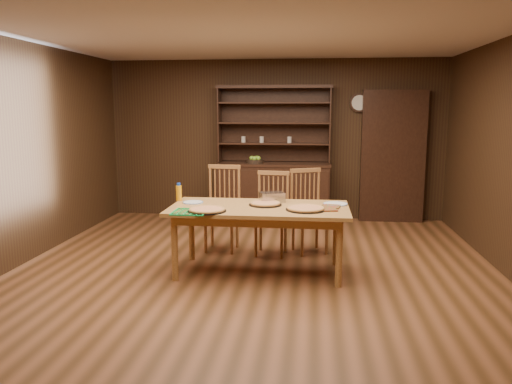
# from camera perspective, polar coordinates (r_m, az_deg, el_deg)

# --- Properties ---
(floor) EXTENTS (6.00, 6.00, 0.00)m
(floor) POSITION_cam_1_polar(r_m,az_deg,el_deg) (5.60, -0.33, -9.39)
(floor) COLOR brown
(floor) RESTS_ON ground
(room_shell) EXTENTS (6.00, 6.00, 6.00)m
(room_shell) POSITION_cam_1_polar(r_m,az_deg,el_deg) (5.30, -0.34, 6.96)
(room_shell) COLOR beige
(room_shell) RESTS_ON floor
(china_hutch) EXTENTS (1.84, 0.52, 2.17)m
(china_hutch) POSITION_cam_1_polar(r_m,az_deg,el_deg) (8.13, 2.00, 0.92)
(china_hutch) COLOR #321B10
(china_hutch) RESTS_ON floor
(doorway) EXTENTS (1.00, 0.18, 2.10)m
(doorway) POSITION_cam_1_polar(r_m,az_deg,el_deg) (8.29, 15.35, 3.92)
(doorway) COLOR #321B10
(doorway) RESTS_ON floor
(wall_clock) EXTENTS (0.30, 0.05, 0.30)m
(wall_clock) POSITION_cam_1_polar(r_m,az_deg,el_deg) (8.24, 11.71, 9.96)
(wall_clock) COLOR #321B10
(wall_clock) RESTS_ON room_shell
(dining_table) EXTENTS (1.96, 0.98, 0.75)m
(dining_table) POSITION_cam_1_polar(r_m,az_deg,el_deg) (5.50, 0.37, -2.47)
(dining_table) COLOR #BB8440
(dining_table) RESTS_ON floor
(chair_left) EXTENTS (0.47, 0.45, 1.09)m
(chair_left) POSITION_cam_1_polar(r_m,az_deg,el_deg) (6.46, -3.80, -1.49)
(chair_left) COLOR #9D6836
(chair_left) RESTS_ON floor
(chair_center) EXTENTS (0.46, 0.44, 1.04)m
(chair_center) POSITION_cam_1_polar(r_m,az_deg,el_deg) (6.28, 1.84, -2.10)
(chair_center) COLOR #9D6836
(chair_center) RESTS_ON floor
(chair_right) EXTENTS (0.56, 0.55, 1.06)m
(chair_right) POSITION_cam_1_polar(r_m,az_deg,el_deg) (6.39, 5.94, -1.82)
(chair_right) COLOR #9D6836
(chair_right) RESTS_ON floor
(pizza_left) EXTENTS (0.40, 0.40, 0.04)m
(pizza_left) POSITION_cam_1_polar(r_m,az_deg,el_deg) (5.24, -5.62, -2.04)
(pizza_left) COLOR black
(pizza_left) RESTS_ON dining_table
(pizza_right) EXTENTS (0.42, 0.42, 0.04)m
(pizza_right) POSITION_cam_1_polar(r_m,az_deg,el_deg) (5.31, 5.70, -1.89)
(pizza_right) COLOR black
(pizza_right) RESTS_ON dining_table
(pizza_center) EXTENTS (0.37, 0.37, 0.04)m
(pizza_center) POSITION_cam_1_polar(r_m,az_deg,el_deg) (5.56, 1.07, -1.34)
(pizza_center) COLOR black
(pizza_center) RESTS_ON dining_table
(cooling_rack) EXTENTS (0.42, 0.42, 0.02)m
(cooling_rack) POSITION_cam_1_polar(r_m,az_deg,el_deg) (5.22, -7.56, -2.24)
(cooling_rack) COLOR #0DB34B
(cooling_rack) RESTS_ON dining_table
(plate_left) EXTENTS (0.23, 0.23, 0.02)m
(plate_left) POSITION_cam_1_polar(r_m,az_deg,el_deg) (5.72, -7.21, -1.18)
(plate_left) COLOR white
(plate_left) RESTS_ON dining_table
(plate_right) EXTENTS (0.27, 0.27, 0.02)m
(plate_right) POSITION_cam_1_polar(r_m,az_deg,el_deg) (5.65, 9.05, -1.36)
(plate_right) COLOR white
(plate_right) RESTS_ON dining_table
(foil_dish) EXTENTS (0.32, 0.28, 0.11)m
(foil_dish) POSITION_cam_1_polar(r_m,az_deg,el_deg) (5.76, 1.83, -0.57)
(foil_dish) COLOR silver
(foil_dish) RESTS_ON dining_table
(juice_bottle) EXTENTS (0.07, 0.07, 0.21)m
(juice_bottle) POSITION_cam_1_polar(r_m,az_deg,el_deg) (5.88, -8.81, -0.05)
(juice_bottle) COLOR orange
(juice_bottle) RESTS_ON dining_table
(pot_holder_a) EXTENTS (0.25, 0.25, 0.02)m
(pot_holder_a) POSITION_cam_1_polar(r_m,az_deg,el_deg) (5.35, 8.00, -1.96)
(pot_holder_a) COLOR #AA131A
(pot_holder_a) RESTS_ON dining_table
(pot_holder_b) EXTENTS (0.24, 0.24, 0.02)m
(pot_holder_b) POSITION_cam_1_polar(r_m,az_deg,el_deg) (5.50, 8.52, -1.65)
(pot_holder_b) COLOR #AA131A
(pot_holder_b) RESTS_ON dining_table
(fruit_bowl) EXTENTS (0.29, 0.29, 0.12)m
(fruit_bowl) POSITION_cam_1_polar(r_m,az_deg,el_deg) (8.04, -0.12, 3.62)
(fruit_bowl) COLOR black
(fruit_bowl) RESTS_ON china_hutch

